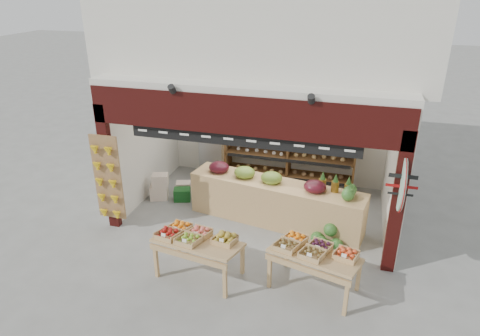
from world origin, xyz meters
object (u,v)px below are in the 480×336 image
(refrigerator, at_px, (215,147))
(display_table_left, at_px, (194,238))
(back_shelving, at_px, (290,143))
(mid_counter, at_px, (275,201))
(display_table_right, at_px, (313,251))
(cardboard_stack, at_px, (170,189))
(watermelon_pile, at_px, (328,239))

(refrigerator, height_order, display_table_left, refrigerator)
(back_shelving, height_order, mid_counter, back_shelving)
(mid_counter, bearing_deg, display_table_right, -61.67)
(cardboard_stack, height_order, watermelon_pile, cardboard_stack)
(display_table_right, height_order, watermelon_pile, display_table_right)
(back_shelving, xyz_separation_m, watermelon_pile, (1.21, -2.40, -0.99))
(mid_counter, bearing_deg, cardboard_stack, 171.22)
(display_table_right, relative_size, watermelon_pile, 2.45)
(watermelon_pile, bearing_deg, refrigerator, 142.21)
(mid_counter, height_order, display_table_left, mid_counter)
(mid_counter, relative_size, watermelon_pile, 5.85)
(refrigerator, xyz_separation_m, display_table_right, (2.98, -3.72, -0.14))
(refrigerator, relative_size, mid_counter, 0.45)
(cardboard_stack, relative_size, display_table_left, 0.66)
(mid_counter, distance_m, display_table_right, 2.17)
(display_table_left, bearing_deg, mid_counter, 64.88)
(cardboard_stack, bearing_deg, mid_counter, -8.78)
(refrigerator, distance_m, mid_counter, 2.69)
(mid_counter, height_order, display_table_right, mid_counter)
(cardboard_stack, height_order, display_table_left, display_table_left)
(refrigerator, xyz_separation_m, cardboard_stack, (-0.65, -1.41, -0.62))
(back_shelving, height_order, display_table_left, back_shelving)
(cardboard_stack, distance_m, watermelon_pile, 3.93)
(display_table_right, bearing_deg, back_shelving, 105.94)
(cardboard_stack, relative_size, display_table_right, 0.65)
(back_shelving, relative_size, mid_counter, 0.84)
(back_shelving, xyz_separation_m, cardboard_stack, (-2.58, -1.37, -0.93))
(mid_counter, bearing_deg, display_table_left, -115.12)
(back_shelving, height_order, watermelon_pile, back_shelving)
(display_table_left, xyz_separation_m, display_table_right, (2.00, 0.18, -0.01))
(mid_counter, distance_m, display_table_left, 2.32)
(display_table_left, xyz_separation_m, watermelon_pile, (2.17, 1.46, -0.55))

